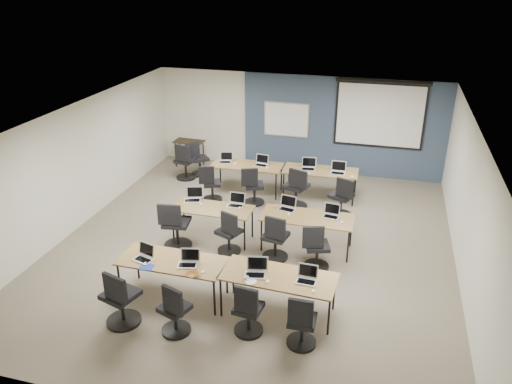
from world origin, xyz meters
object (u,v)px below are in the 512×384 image
(whiteboard, at_px, (286,120))
(laptop_1, at_px, (189,261))
(utility_table, at_px, (189,144))
(task_chair_1, at_px, (175,313))
(laptop_9, at_px, (261,163))
(training_table_front_right, at_px, (278,278))
(task_chair_3, at_px, (301,326))
(task_chair_9, at_px, (253,189))
(task_chair_7, at_px, (316,250))
(training_table_mid_left, at_px, (212,210))
(task_chair_2, at_px, (248,313))
(task_chair_5, at_px, (229,236))
(task_chair_4, at_px, (175,229))
(laptop_0, at_px, (144,255))
(task_chair_10, at_px, (296,191))
(laptop_8, at_px, (226,160))
(laptop_2, at_px, (256,270))
(task_chair_0, at_px, (120,302))
(laptop_4, at_px, (193,197))
(training_table_mid_right, at_px, (307,218))
(laptop_3, at_px, (307,277))
(task_chair_8, at_px, (211,186))
(task_chair_6, at_px, (275,241))
(training_table_back_left, at_px, (247,166))
(training_table_front_left, at_px, (172,262))
(training_table_back_right, at_px, (320,172))
(spare_chair_a, at_px, (198,161))
(spare_chair_b, at_px, (185,164))
(projector_screen, at_px, (380,111))
(laptop_10, at_px, (308,166))
(laptop_11, at_px, (338,170))
(task_chair_11, at_px, (342,200))

(whiteboard, bearing_deg, laptop_1, -92.34)
(whiteboard, relative_size, utility_table, 1.52)
(task_chair_1, relative_size, laptop_9, 2.85)
(training_table_front_right, distance_m, task_chair_3, 0.92)
(task_chair_9, bearing_deg, whiteboard, 63.72)
(task_chair_9, bearing_deg, laptop_1, -110.61)
(training_table_front_right, height_order, task_chair_7, task_chair_7)
(training_table_mid_left, relative_size, task_chair_9, 1.74)
(task_chair_2, distance_m, task_chair_7, 2.26)
(whiteboard, height_order, task_chair_5, whiteboard)
(task_chair_4, bearing_deg, task_chair_5, -4.79)
(laptop_0, relative_size, task_chair_10, 0.32)
(task_chair_5, bearing_deg, laptop_8, 132.36)
(whiteboard, height_order, laptop_2, whiteboard)
(task_chair_0, relative_size, laptop_4, 2.89)
(task_chair_5, bearing_deg, laptop_1, -72.66)
(training_table_mid_right, height_order, laptop_3, laptop_3)
(task_chair_8, xyz_separation_m, task_chair_10, (2.11, 0.14, 0.05))
(task_chair_1, distance_m, task_chair_2, 1.14)
(task_chair_6, distance_m, task_chair_7, 0.83)
(training_table_mid_left, distance_m, laptop_9, 2.69)
(training_table_back_left, distance_m, task_chair_9, 0.84)
(laptop_4, distance_m, task_chair_8, 1.58)
(training_table_front_left, xyz_separation_m, training_table_back_right, (1.84, 4.80, -0.00))
(task_chair_1, xyz_separation_m, task_chair_3, (1.96, 0.24, -0.00))
(task_chair_4, relative_size, spare_chair_a, 1.08)
(training_table_back_left, height_order, task_chair_7, task_chair_7)
(training_table_back_left, bearing_deg, task_chair_3, -67.06)
(laptop_8, height_order, spare_chair_b, spare_chair_b)
(projector_screen, xyz_separation_m, task_chair_10, (-1.70, -2.46, -1.45))
(laptop_10, distance_m, utility_table, 3.87)
(task_chair_6, bearing_deg, laptop_8, 133.56)
(training_table_mid_left, height_order, task_chair_4, task_chair_4)
(task_chair_7, height_order, laptop_11, laptop_11)
(projector_screen, distance_m, task_chair_7, 5.26)
(task_chair_0, xyz_separation_m, task_chair_9, (0.83, 4.93, -0.03))
(training_table_back_left, xyz_separation_m, task_chair_11, (2.51, -0.83, -0.27))
(projector_screen, xyz_separation_m, task_chair_8, (-3.81, -2.60, -1.50))
(training_table_front_right, height_order, task_chair_5, task_chair_5)
(laptop_1, distance_m, spare_chair_a, 5.79)
(laptop_9, xyz_separation_m, laptop_10, (1.19, 0.05, 0.00))
(training_table_front_right, bearing_deg, task_chair_6, 107.88)
(task_chair_7, height_order, laptop_8, task_chair_7)
(training_table_mid_left, distance_m, task_chair_7, 2.38)
(task_chair_4, xyz_separation_m, spare_chair_a, (-1.00, 3.83, -0.04))
(task_chair_4, bearing_deg, task_chair_7, -9.26)
(task_chair_7, bearing_deg, laptop_3, -104.79)
(laptop_1, relative_size, laptop_4, 0.91)
(task_chair_6, bearing_deg, utility_table, 139.45)
(task_chair_5, bearing_deg, task_chair_3, -27.73)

